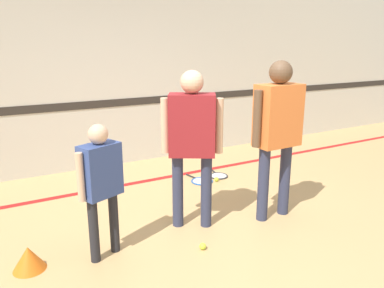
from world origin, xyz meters
TOP-DOWN VIEW (x-y plane):
  - ground_plane at (0.00, 0.00)m, footprint 16.00×16.00m
  - wall_back at (0.00, 2.78)m, footprint 16.00×0.07m
  - floor_stripe at (0.00, 1.76)m, footprint 14.40×0.10m
  - person_instructor at (-0.10, 0.23)m, footprint 0.56×0.46m
  - person_student_left at (-1.11, 0.09)m, footprint 0.45×0.31m
  - person_student_right at (0.82, -0.03)m, footprint 0.67×0.29m
  - racket_spare_on_floor at (0.68, 1.35)m, footprint 0.37×0.55m
  - racket_second_spare at (1.02, 1.43)m, footprint 0.35×0.55m
  - tennis_ball_near_instructor at (-0.26, -0.26)m, footprint 0.07×0.07m
  - tennis_ball_by_spare_racket at (0.87, 1.24)m, footprint 0.07×0.07m
  - training_cone at (-1.77, 0.20)m, footprint 0.29×0.29m

SIDE VIEW (x-z plane):
  - ground_plane at x=0.00m, z-range 0.00..0.00m
  - floor_stripe at x=0.00m, z-range 0.00..0.01m
  - racket_spare_on_floor at x=0.68m, z-range -0.01..0.03m
  - racket_second_spare at x=1.02m, z-range -0.01..0.03m
  - tennis_ball_near_instructor at x=-0.26m, z-range 0.00..0.07m
  - tennis_ball_by_spare_racket at x=0.87m, z-range 0.00..0.07m
  - training_cone at x=-1.77m, z-range 0.00..0.22m
  - person_student_left at x=-1.11m, z-range 0.15..1.42m
  - person_instructor at x=-0.10m, z-range 0.20..1.89m
  - person_student_right at x=0.82m, z-range 0.21..1.98m
  - wall_back at x=0.00m, z-range 0.00..3.20m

